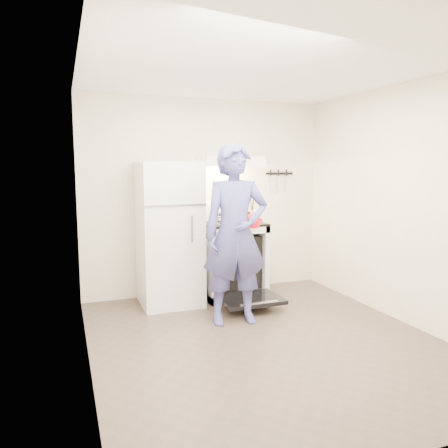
{
  "coord_description": "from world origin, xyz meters",
  "views": [
    {
      "loc": [
        -1.75,
        -3.59,
        1.65
      ],
      "look_at": [
        -0.05,
        1.0,
        1.0
      ],
      "focal_mm": 35.0,
      "sensor_mm": 36.0,
      "label": 1
    }
  ],
  "objects_px": {
    "stove_body": "(232,260)",
    "dutch_oven": "(249,222)",
    "refrigerator": "(169,234)",
    "tea_kettle": "(222,211)",
    "person": "(235,235)"
  },
  "relations": [
    {
      "from": "stove_body",
      "to": "dutch_oven",
      "type": "bearing_deg",
      "value": -92.26
    },
    {
      "from": "refrigerator",
      "to": "stove_body",
      "type": "relative_size",
      "value": 1.85
    },
    {
      "from": "refrigerator",
      "to": "tea_kettle",
      "type": "relative_size",
      "value": 5.87
    },
    {
      "from": "refrigerator",
      "to": "tea_kettle",
      "type": "distance_m",
      "value": 0.75
    },
    {
      "from": "refrigerator",
      "to": "person",
      "type": "bearing_deg",
      "value": -60.33
    },
    {
      "from": "refrigerator",
      "to": "person",
      "type": "xyz_separation_m",
      "value": [
        0.5,
        -0.88,
        0.09
      ]
    },
    {
      "from": "dutch_oven",
      "to": "refrigerator",
      "type": "bearing_deg",
      "value": 144.83
    },
    {
      "from": "person",
      "to": "tea_kettle",
      "type": "bearing_deg",
      "value": 84.51
    },
    {
      "from": "refrigerator",
      "to": "stove_body",
      "type": "distance_m",
      "value": 0.9
    },
    {
      "from": "refrigerator",
      "to": "stove_body",
      "type": "bearing_deg",
      "value": 1.77
    },
    {
      "from": "refrigerator",
      "to": "tea_kettle",
      "type": "xyz_separation_m",
      "value": [
        0.71,
        0.09,
        0.24
      ]
    },
    {
      "from": "stove_body",
      "to": "tea_kettle",
      "type": "bearing_deg",
      "value": 148.31
    },
    {
      "from": "refrigerator",
      "to": "dutch_oven",
      "type": "bearing_deg",
      "value": -35.17
    },
    {
      "from": "person",
      "to": "dutch_oven",
      "type": "height_order",
      "value": "person"
    },
    {
      "from": "refrigerator",
      "to": "person",
      "type": "relative_size",
      "value": 0.9
    }
  ]
}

